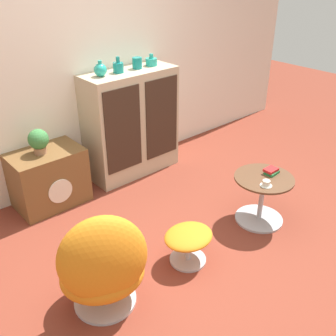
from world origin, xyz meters
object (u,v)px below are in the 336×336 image
at_px(vase_inner_right, 137,63).
at_px(vase_rightmost, 151,62).
at_px(teacup, 266,184).
at_px(sideboard, 131,123).
at_px(ottoman, 188,239).
at_px(egg_chair, 103,267).
at_px(tv_console, 49,178).
at_px(coffee_table, 262,197).
at_px(vase_inner_left, 118,67).
at_px(potted_plant, 38,140).
at_px(book_stack, 271,171).
at_px(vase_leftmost, 100,70).

xyz_separation_m(vase_inner_right, vase_rightmost, (0.19, 0.00, -0.01)).
height_order(vase_inner_right, teacup, vase_inner_right).
height_order(sideboard, ottoman, sideboard).
height_order(sideboard, vase_inner_right, vase_inner_right).
bearing_deg(egg_chair, vase_rightmost, 42.08).
relative_size(tv_console, coffee_table, 1.28).
bearing_deg(vase_inner_left, ottoman, -106.94).
height_order(tv_console, egg_chair, egg_chair).
bearing_deg(potted_plant, vase_inner_right, 0.49).
bearing_deg(ottoman, potted_plant, 107.20).
height_order(egg_chair, book_stack, egg_chair).
bearing_deg(coffee_table, book_stack, 1.33).
bearing_deg(ottoman, tv_console, 105.95).
distance_m(coffee_table, vase_inner_left, 1.86).
distance_m(egg_chair, vase_inner_left, 2.08).
distance_m(coffee_table, vase_leftmost, 1.92).
height_order(vase_leftmost, vase_rightmost, vase_leftmost).
distance_m(vase_inner_right, vase_rightmost, 0.19).
bearing_deg(vase_inner_right, vase_rightmost, 0.00).
xyz_separation_m(vase_rightmost, teacup, (-0.11, -1.64, -0.71)).
bearing_deg(ottoman, coffee_table, -2.34).
height_order(teacup, book_stack, teacup).
relative_size(egg_chair, vase_inner_right, 7.03).
height_order(tv_console, coffee_table, tv_console).
xyz_separation_m(vase_inner_left, vase_rightmost, (0.42, -0.00, -0.01)).
bearing_deg(potted_plant, teacup, -52.82).
bearing_deg(teacup, vase_rightmost, 86.30).
relative_size(vase_rightmost, potted_plant, 0.52).
height_order(tv_console, ottoman, tv_console).
bearing_deg(tv_console, coffee_table, -49.53).
bearing_deg(teacup, vase_inner_left, 100.82).
relative_size(coffee_table, vase_rightmost, 4.31).
bearing_deg(potted_plant, vase_leftmost, 0.78).
distance_m(ottoman, vase_rightmost, 2.00).
relative_size(coffee_table, vase_inner_left, 3.37).
relative_size(potted_plant, book_stack, 1.81).
bearing_deg(vase_inner_left, teacup, -79.18).
height_order(tv_console, vase_inner_left, vase_inner_left).
xyz_separation_m(sideboard, vase_rightmost, (0.30, 0.00, 0.61)).
bearing_deg(tv_console, book_stack, -47.35).
bearing_deg(book_stack, coffee_table, -178.67).
bearing_deg(vase_rightmost, book_stack, -86.16).
height_order(vase_rightmost, book_stack, vase_rightmost).
bearing_deg(vase_leftmost, book_stack, -64.69).
relative_size(potted_plant, teacup, 2.28).
bearing_deg(vase_inner_right, sideboard, -178.01).
bearing_deg(teacup, potted_plant, 127.18).
bearing_deg(teacup, tv_console, 126.38).
xyz_separation_m(tv_console, vase_inner_left, (0.89, 0.01, 0.92)).
relative_size(tv_console, vase_rightmost, 5.50).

